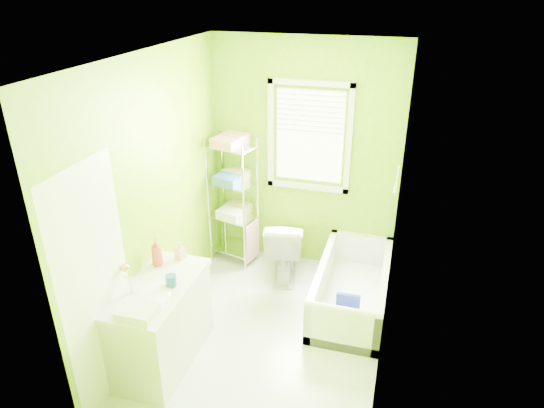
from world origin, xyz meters
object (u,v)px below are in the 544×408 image
(bathtub, at_px, (351,293))
(toilet, at_px, (285,247))
(wire_shelf_unit, at_px, (234,187))
(vanity, at_px, (161,322))

(bathtub, relative_size, toilet, 2.02)
(toilet, relative_size, wire_shelf_unit, 0.48)
(bathtub, height_order, toilet, toilet)
(vanity, bearing_deg, bathtub, 39.74)
(toilet, xyz_separation_m, wire_shelf_unit, (-0.66, 0.18, 0.57))
(bathtub, height_order, vanity, vanity)
(bathtub, bearing_deg, wire_shelf_unit, 159.37)
(bathtub, xyz_separation_m, vanity, (-1.50, -1.24, 0.27))
(bathtub, relative_size, vanity, 1.42)
(vanity, relative_size, wire_shelf_unit, 0.68)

